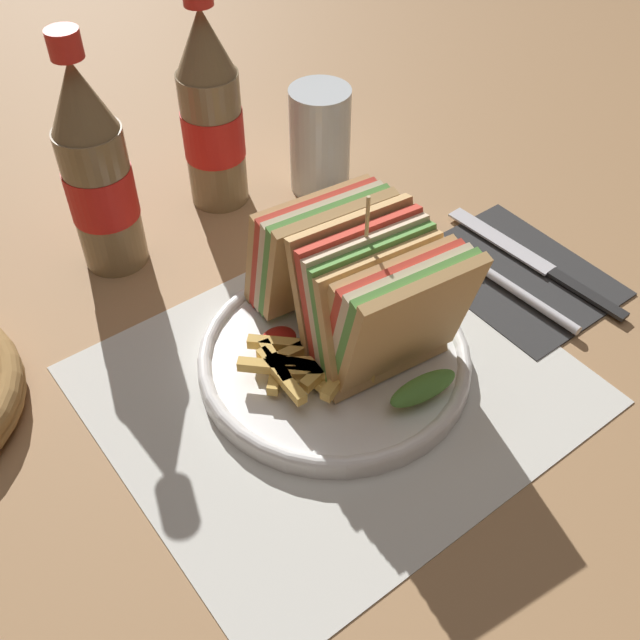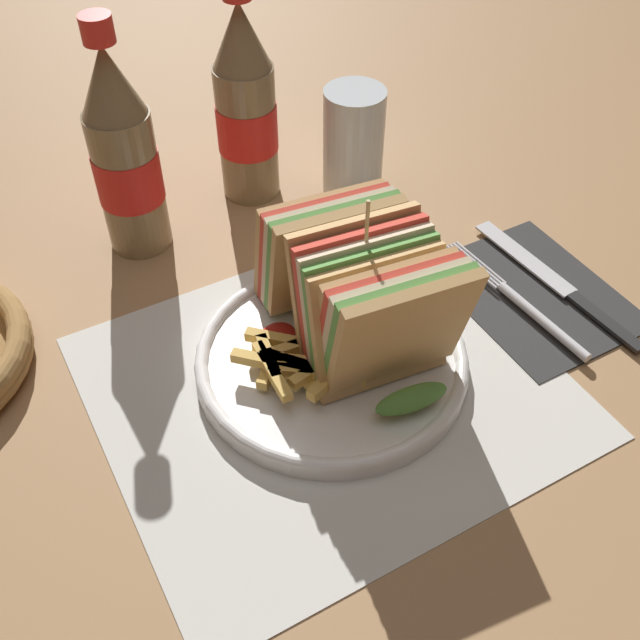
{
  "view_description": "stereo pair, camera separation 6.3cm",
  "coord_description": "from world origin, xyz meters",
  "px_view_note": "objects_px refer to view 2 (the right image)",
  "views": [
    {
      "loc": [
        -0.25,
        -0.34,
        0.49
      ],
      "look_at": [
        0.02,
        0.01,
        0.04
      ],
      "focal_mm": 42.0,
      "sensor_mm": 36.0,
      "label": 1
    },
    {
      "loc": [
        -0.2,
        -0.38,
        0.49
      ],
      "look_at": [
        0.02,
        0.01,
        0.04
      ],
      "focal_mm": 42.0,
      "sensor_mm": 36.0,
      "label": 2
    }
  ],
  "objects_px": {
    "coke_bottle_far": "(246,108)",
    "club_sandwich": "(361,293)",
    "plate_main": "(331,359)",
    "knife": "(557,283)",
    "glass_near": "(353,148)",
    "fork": "(528,308)",
    "coke_bottle_near": "(124,157)"
  },
  "relations": [
    {
      "from": "coke_bottle_far",
      "to": "club_sandwich",
      "type": "bearing_deg",
      "value": -95.3
    },
    {
      "from": "plate_main",
      "to": "knife",
      "type": "distance_m",
      "value": 0.24
    },
    {
      "from": "glass_near",
      "to": "club_sandwich",
      "type": "bearing_deg",
      "value": -119.63
    },
    {
      "from": "fork",
      "to": "glass_near",
      "type": "relative_size",
      "value": 1.58
    },
    {
      "from": "club_sandwich",
      "to": "coke_bottle_far",
      "type": "xyz_separation_m",
      "value": [
        0.02,
        0.27,
        0.03
      ]
    },
    {
      "from": "club_sandwich",
      "to": "coke_bottle_near",
      "type": "xyz_separation_m",
      "value": [
        -0.11,
        0.24,
        0.03
      ]
    },
    {
      "from": "club_sandwich",
      "to": "coke_bottle_far",
      "type": "relative_size",
      "value": 0.86
    },
    {
      "from": "fork",
      "to": "plate_main",
      "type": "bearing_deg",
      "value": 167.13
    },
    {
      "from": "club_sandwich",
      "to": "knife",
      "type": "xyz_separation_m",
      "value": [
        0.21,
        -0.02,
        -0.07
      ]
    },
    {
      "from": "coke_bottle_far",
      "to": "plate_main",
      "type": "bearing_deg",
      "value": -101.14
    },
    {
      "from": "club_sandwich",
      "to": "coke_bottle_far",
      "type": "bearing_deg",
      "value": 84.7
    },
    {
      "from": "knife",
      "to": "glass_near",
      "type": "distance_m",
      "value": 0.26
    },
    {
      "from": "plate_main",
      "to": "coke_bottle_far",
      "type": "relative_size",
      "value": 1.0
    },
    {
      "from": "plate_main",
      "to": "knife",
      "type": "xyz_separation_m",
      "value": [
        0.24,
        -0.02,
        -0.0
      ]
    },
    {
      "from": "coke_bottle_near",
      "to": "plate_main",
      "type": "bearing_deg",
      "value": -71.11
    },
    {
      "from": "plate_main",
      "to": "knife",
      "type": "height_order",
      "value": "plate_main"
    },
    {
      "from": "club_sandwich",
      "to": "coke_bottle_near",
      "type": "height_order",
      "value": "coke_bottle_near"
    },
    {
      "from": "coke_bottle_near",
      "to": "glass_near",
      "type": "bearing_deg",
      "value": -5.59
    },
    {
      "from": "club_sandwich",
      "to": "fork",
      "type": "distance_m",
      "value": 0.18
    },
    {
      "from": "coke_bottle_far",
      "to": "coke_bottle_near",
      "type": "bearing_deg",
      "value": -169.32
    },
    {
      "from": "coke_bottle_near",
      "to": "coke_bottle_far",
      "type": "distance_m",
      "value": 0.14
    },
    {
      "from": "coke_bottle_far",
      "to": "glass_near",
      "type": "height_order",
      "value": "coke_bottle_far"
    },
    {
      "from": "fork",
      "to": "knife",
      "type": "distance_m",
      "value": 0.05
    },
    {
      "from": "club_sandwich",
      "to": "glass_near",
      "type": "xyz_separation_m",
      "value": [
        0.12,
        0.22,
        -0.02
      ]
    },
    {
      "from": "glass_near",
      "to": "fork",
      "type": "bearing_deg",
      "value": -81.86
    },
    {
      "from": "plate_main",
      "to": "glass_near",
      "type": "relative_size",
      "value": 2.0
    },
    {
      "from": "fork",
      "to": "coke_bottle_near",
      "type": "height_order",
      "value": "coke_bottle_near"
    },
    {
      "from": "plate_main",
      "to": "coke_bottle_far",
      "type": "height_order",
      "value": "coke_bottle_far"
    },
    {
      "from": "coke_bottle_near",
      "to": "coke_bottle_far",
      "type": "xyz_separation_m",
      "value": [
        0.14,
        0.03,
        0.0
      ]
    },
    {
      "from": "plate_main",
      "to": "fork",
      "type": "xyz_separation_m",
      "value": [
        0.19,
        -0.03,
        -0.0
      ]
    },
    {
      "from": "plate_main",
      "to": "coke_bottle_far",
      "type": "distance_m",
      "value": 0.29
    },
    {
      "from": "fork",
      "to": "coke_bottle_far",
      "type": "height_order",
      "value": "coke_bottle_far"
    }
  ]
}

